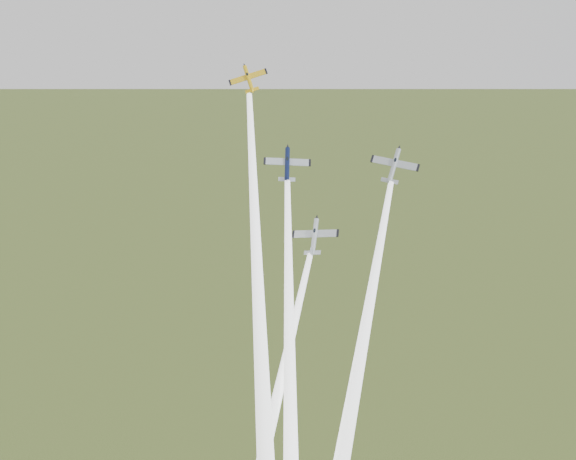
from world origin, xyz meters
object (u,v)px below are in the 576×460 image
object	(u,v)px
plane_silver_low	(314,236)
plane_silver_right	(394,166)
plane_navy	(287,164)
plane_yellow	(249,79)

from	to	relation	value
plane_silver_low	plane_silver_right	bearing A→B (deg)	40.73
plane_navy	plane_silver_low	world-z (taller)	plane_navy
plane_silver_right	plane_silver_low	xyz separation A→B (m)	(-12.53, -7.19, -10.82)
plane_yellow	plane_silver_right	size ratio (longest dim) A/B	0.82
plane_navy	plane_silver_right	bearing A→B (deg)	-4.88
plane_silver_right	plane_silver_low	world-z (taller)	plane_silver_right
plane_navy	plane_yellow	bearing A→B (deg)	141.54
plane_navy	plane_silver_low	size ratio (longest dim) A/B	0.99
plane_yellow	plane_navy	bearing A→B (deg)	-42.53
plane_navy	plane_silver_low	xyz separation A→B (m)	(5.45, -5.70, -10.77)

